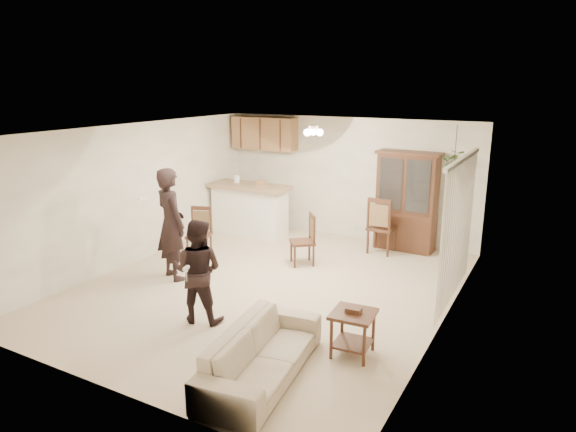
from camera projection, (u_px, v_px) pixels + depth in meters
The scene contains 23 objects.
floor at pixel (268, 287), 8.26m from camera, with size 6.50×6.50×0.00m, color #C7B096.
ceiling at pixel (266, 130), 7.62m from camera, with size 5.50×6.50×0.02m, color silver.
wall_back at pixel (347, 178), 10.70m from camera, with size 5.50×0.02×2.50m, color white.
wall_front at pixel (101, 281), 5.18m from camera, with size 5.50×0.02×2.50m, color white.
wall_left at pixel (136, 194), 9.22m from camera, with size 0.02×6.50×2.50m, color white.
wall_right at pixel (448, 237), 6.66m from camera, with size 0.02×6.50×2.50m, color white.
breakfast_bar at pixel (250, 212), 10.98m from camera, with size 1.60×0.55×1.00m, color white.
bar_top at pixel (249, 186), 10.84m from camera, with size 1.75×0.70×0.08m, color #A18760.
upper_cabinets at pixel (264, 133), 11.21m from camera, with size 1.50×0.34×0.70m, color olive.
vertical_blinds at pixel (458, 230), 7.48m from camera, with size 0.06×2.30×2.10m, color beige, non-canonical shape.
ceiling_fixture at pixel (313, 131), 8.57m from camera, with size 0.36×0.36×0.20m, color #FFE7BF, non-canonical shape.
hanging_plant at pixel (454, 163), 8.75m from camera, with size 0.43×0.37×0.48m, color #336327.
plant_cord at pixel (456, 144), 8.67m from camera, with size 0.01×0.01×0.65m, color black.
sofa at pixel (262, 347), 5.67m from camera, with size 1.87×0.73×0.73m, color beige.
adult at pixel (171, 226), 8.42m from camera, with size 0.66×0.43×1.80m, color black.
child at pixel (198, 274), 6.95m from camera, with size 0.66×0.51×1.35m, color black.
china_hutch at pixel (407, 202), 9.89m from camera, with size 1.24×0.52×1.92m.
side_table at pixel (353, 333), 6.15m from camera, with size 0.54×0.54×0.61m.
chair_bar at pixel (199, 243), 9.63m from camera, with size 0.53×0.53×0.93m.
chair_hutch_left at pixel (302, 250), 9.23m from camera, with size 0.58×0.58×0.93m.
chair_hutch_right at pixel (382, 237), 9.86m from camera, with size 0.50×0.50×1.10m.
controller_adult at pixel (143, 198), 8.03m from camera, with size 0.05×0.16×0.05m, color white.
controller_child at pixel (186, 268), 6.58m from camera, with size 0.04×0.13×0.04m, color white.
Camera 1 is at (3.99, -6.59, 3.21)m, focal length 32.00 mm.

